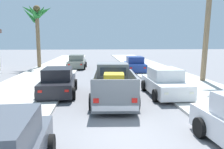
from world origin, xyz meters
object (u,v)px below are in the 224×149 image
object	(u,v)px
car_right_far	(77,62)
palm_tree_right_fore	(37,18)
pickup_truck	(113,85)
car_left_near	(135,65)
car_right_mid	(58,82)
car_left_far	(165,83)

from	to	relation	value
car_right_far	palm_tree_right_fore	world-z (taller)	palm_tree_right_fore
pickup_truck	car_right_far	distance (m)	14.59
car_left_near	car_right_far	bearing A→B (deg)	150.03
car_right_mid	car_left_far	world-z (taller)	same
car_left_near	car_left_far	size ratio (longest dim) A/B	1.01
car_right_mid	car_left_far	bearing A→B (deg)	-6.75
pickup_truck	car_left_near	world-z (taller)	pickup_truck
pickup_truck	car_right_mid	distance (m)	3.45
car_left_far	palm_tree_right_fore	size ratio (longest dim) A/B	0.61
car_right_far	car_left_near	bearing A→B (deg)	-29.97
car_left_near	car_right_mid	distance (m)	11.04
car_left_far	car_right_far	size ratio (longest dim) A/B	0.99
pickup_truck	palm_tree_right_fore	world-z (taller)	palm_tree_right_fore
car_left_near	car_right_far	distance (m)	6.91
car_left_far	car_right_mid	bearing A→B (deg)	173.25
car_right_far	car_left_far	bearing A→B (deg)	-66.21
pickup_truck	car_right_far	bearing A→B (deg)	101.44
car_left_far	car_left_near	bearing A→B (deg)	89.44
car_right_far	palm_tree_right_fore	distance (m)	6.56
car_right_mid	palm_tree_right_fore	distance (m)	14.58
car_right_mid	car_left_far	xyz separation A→B (m)	(6.02, -0.71, 0.00)
car_left_near	palm_tree_right_fore	size ratio (longest dim) A/B	0.62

